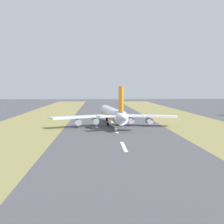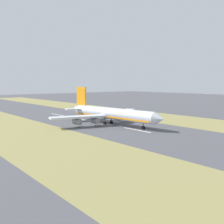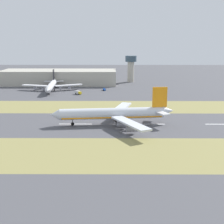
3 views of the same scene
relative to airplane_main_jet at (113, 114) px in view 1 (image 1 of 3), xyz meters
name	(u,v)px [view 1 (image 1 of 3)]	position (x,y,z in m)	size (l,w,h in m)	color
ground_plane	(114,125)	(0.77, 2.57, -6.02)	(800.00, 800.00, 0.00)	#4C4C51
grass_median_west	(27,126)	(-44.23, 2.57, -6.02)	(40.00, 600.00, 0.01)	olive
grass_median_east	(198,125)	(45.77, 2.57, -6.02)	(40.00, 600.00, 0.01)	olive
centreline_dash_near	(124,147)	(0.77, -58.10, -6.01)	(1.20, 18.00, 0.01)	silver
centreline_dash_mid	(116,130)	(0.77, -18.10, -6.01)	(1.20, 18.00, 0.01)	silver
centreline_dash_far	(112,121)	(0.77, 21.90, -6.01)	(1.20, 18.00, 0.01)	silver
airplane_main_jet	(113,114)	(0.00, 0.00, 0.00)	(63.79, 67.21, 20.20)	silver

